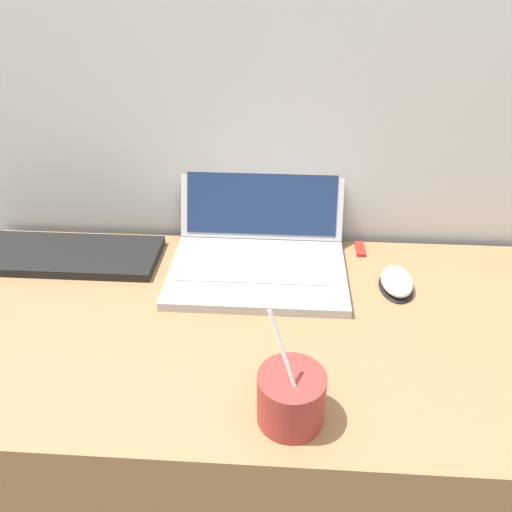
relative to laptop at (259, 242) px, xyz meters
name	(u,v)px	position (x,y,z in m)	size (l,w,h in m)	color
desk	(273,439)	(0.05, -0.21, -0.41)	(1.40, 0.62, 0.71)	#936D47
laptop	(259,242)	(0.00, 0.00, 0.00)	(0.38, 0.36, 0.24)	#ADADB2
drink_cup	(291,397)	(0.07, -0.43, 0.00)	(0.10, 0.10, 0.21)	#9E332D
computer_mouse	(397,282)	(0.29, -0.08, -0.03)	(0.07, 0.11, 0.04)	black
external_keyboard	(66,255)	(-0.44, -0.02, -0.04)	(0.43, 0.16, 0.02)	black
usb_stick	(360,249)	(0.24, 0.06, -0.05)	(0.02, 0.06, 0.01)	#B2261E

